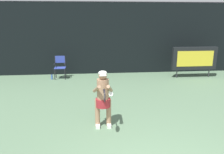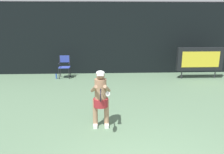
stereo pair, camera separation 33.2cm
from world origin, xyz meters
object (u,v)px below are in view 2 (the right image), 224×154
Objects in this scene: water_bottle at (56,76)px; umpire_chair at (65,65)px; scoreboard at (200,59)px; tennis_player at (101,96)px; tennis_racket at (101,95)px.

umpire_chair is at bearing 24.26° from water_bottle.
water_bottle is at bearing 177.93° from scoreboard.
scoreboard is 6.94m from water_bottle.
scoreboard is 8.30× the size of water_bottle.
scoreboard reaches higher than umpire_chair.
umpire_chair is 5.49m from tennis_player.
water_bottle is at bearing 113.56° from tennis_player.
tennis_racket is at bearing -131.19° from scoreboard.
scoreboard is at bearing -3.75° from umpire_chair.
tennis_racket reaches higher than umpire_chair.
tennis_player is (1.79, -5.18, 0.23)m from umpire_chair.
tennis_player reaches higher than tennis_racket.
water_bottle is (-6.89, 0.25, -0.82)m from scoreboard.
umpire_chair reaches higher than water_bottle.
tennis_player is 0.67m from tennis_racket.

